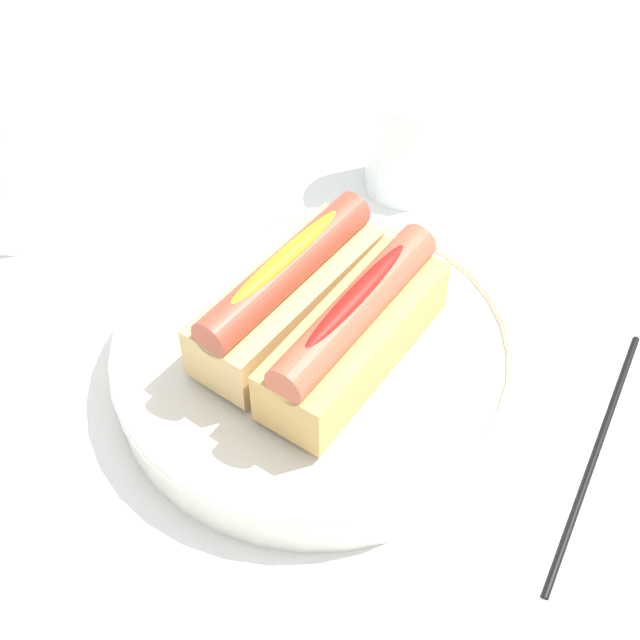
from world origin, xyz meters
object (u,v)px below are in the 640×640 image
water_glass (408,145)px  chopstick_near (596,452)px  hotdog_back (287,292)px  serving_bowl (320,358)px  hotdog_front (354,332)px

water_glass → chopstick_near: water_glass is taller
hotdog_back → chopstick_near: 0.22m
serving_bowl → chopstick_near: (0.02, -0.19, -0.02)m
hotdog_front → chopstick_near: bearing=-80.6°
serving_bowl → hotdog_front: (-0.01, -0.03, 0.05)m
serving_bowl → water_glass: water_glass is taller
serving_bowl → hotdog_back: hotdog_back is taller
hotdog_front → chopstick_near: hotdog_front is taller
hotdog_front → hotdog_back: (0.01, 0.05, 0.00)m
serving_bowl → chopstick_near: serving_bowl is taller
hotdog_back → serving_bowl: bearing=-103.4°
chopstick_near → hotdog_back: bearing=94.4°
water_glass → chopstick_near: size_ratio=0.41×
serving_bowl → hotdog_back: bearing=76.6°
hotdog_back → water_glass: 0.21m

